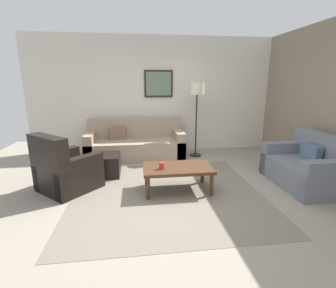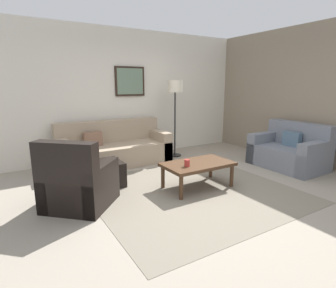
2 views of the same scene
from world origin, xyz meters
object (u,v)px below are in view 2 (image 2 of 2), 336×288
at_px(armchair_leather, 77,186).
at_px(framed_artwork, 130,81).
at_px(couch_loveseat, 291,152).
at_px(cup, 187,163).
at_px(couch_main, 113,149).
at_px(lamp_standing, 175,94).
at_px(ottoman, 104,174).
at_px(coffee_table, 198,166).

bearing_deg(armchair_leather, framed_artwork, 51.33).
xyz_separation_m(couch_loveseat, cup, (-2.52, -0.01, 0.16)).
bearing_deg(framed_artwork, armchair_leather, -128.67).
xyz_separation_m(couch_main, cup, (0.41, -2.07, 0.17)).
relative_size(cup, framed_artwork, 0.15).
distance_m(cup, lamp_standing, 2.36).
distance_m(couch_main, ottoman, 1.29).
relative_size(couch_main, coffee_table, 2.01).
xyz_separation_m(ottoman, lamp_standing, (2.00, 1.00, 1.21)).
bearing_deg(cup, ottoman, 137.10).
distance_m(couch_loveseat, armchair_leather, 4.09).
distance_m(ottoman, framed_artwork, 2.46).
bearing_deg(lamp_standing, framed_artwork, 145.07).
distance_m(couch_main, cup, 2.12).
relative_size(lamp_standing, framed_artwork, 2.49).
bearing_deg(framed_artwork, couch_main, -145.18).
bearing_deg(coffee_table, lamp_standing, 67.91).
bearing_deg(ottoman, lamp_standing, 26.48).
bearing_deg(cup, framed_artwork, 85.69).
bearing_deg(cup, couch_main, 101.22).
relative_size(armchair_leather, cup, 10.70).
xyz_separation_m(couch_main, ottoman, (-0.58, -1.15, -0.10)).
bearing_deg(framed_artwork, couch_loveseat, -46.72).
distance_m(couch_main, couch_loveseat, 3.59).
relative_size(couch_loveseat, framed_artwork, 1.93).
bearing_deg(ottoman, coffee_table, -34.24).
relative_size(coffee_table, lamp_standing, 0.64).
bearing_deg(framed_artwork, ottoman, -126.93).
xyz_separation_m(ottoman, framed_artwork, (1.18, 1.57, 1.48)).
bearing_deg(couch_main, ottoman, -116.73).
xyz_separation_m(ottoman, cup, (0.99, -0.92, 0.26)).
height_order(couch_loveseat, coffee_table, couch_loveseat).
xyz_separation_m(coffee_table, lamp_standing, (0.75, 1.85, 1.05)).
relative_size(ottoman, cup, 5.30).
relative_size(cup, lamp_standing, 0.06).
bearing_deg(framed_artwork, cup, -94.31).
height_order(armchair_leather, framed_artwork, framed_artwork).
xyz_separation_m(ottoman, coffee_table, (1.25, -0.85, 0.16)).
xyz_separation_m(cup, lamp_standing, (1.01, 1.92, 0.95)).
bearing_deg(lamp_standing, couch_main, 173.72).
xyz_separation_m(couch_main, lamp_standing, (1.42, -0.16, 1.11)).
relative_size(couch_main, ottoman, 3.95).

